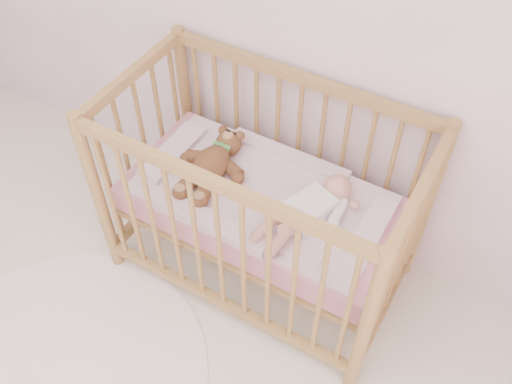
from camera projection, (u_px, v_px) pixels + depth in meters
The scene contains 6 objects.
crib at pixel (262, 203), 2.57m from camera, with size 1.36×0.76×1.00m, color #9D7342, non-canonical shape.
mattress at pixel (262, 205), 2.58m from camera, with size 1.22×0.62×0.13m, color pink.
blanket at pixel (262, 194), 2.52m from camera, with size 1.10×0.58×0.06m, color pink, non-canonical shape.
baby at pixel (310, 207), 2.37m from camera, with size 0.27×0.55×0.13m, color white, non-canonical shape.
teddy_bear at pixel (211, 163), 2.53m from camera, with size 0.34×0.48×0.13m, color brown, non-canonical shape.
rug at pixel (58, 378), 2.53m from camera, with size 1.34×1.34×0.01m, color white.
Camera 1 is at (1.09, 0.14, 2.45)m, focal length 40.00 mm.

